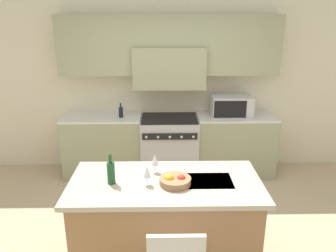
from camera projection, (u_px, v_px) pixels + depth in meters
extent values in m
plane|color=tan|center=(173.00, 247.00, 3.54)|extent=(10.00, 10.00, 0.00)
cube|color=beige|center=(169.00, 85.00, 5.14)|extent=(10.00, 0.06, 2.70)
cube|color=gray|center=(169.00, 45.00, 4.76)|extent=(3.21, 0.34, 0.85)
cube|color=gray|center=(169.00, 68.00, 4.83)|extent=(1.06, 0.40, 0.60)
cube|color=gray|center=(104.00, 146.00, 5.09)|extent=(1.17, 0.62, 0.91)
cube|color=silver|center=(102.00, 117.00, 4.94)|extent=(1.17, 0.62, 0.03)
cube|color=gray|center=(234.00, 145.00, 5.12)|extent=(1.17, 0.62, 0.91)
cube|color=silver|center=(236.00, 116.00, 4.97)|extent=(1.17, 0.62, 0.03)
cube|color=#B7B7BC|center=(169.00, 146.00, 5.09)|extent=(0.86, 0.66, 0.90)
cube|color=black|center=(169.00, 118.00, 4.94)|extent=(0.83, 0.61, 0.01)
cube|color=black|center=(170.00, 137.00, 4.67)|extent=(0.79, 0.02, 0.09)
cylinder|color=silver|center=(146.00, 137.00, 4.66)|extent=(0.04, 0.02, 0.04)
cylinder|color=silver|center=(158.00, 137.00, 4.66)|extent=(0.04, 0.02, 0.04)
cylinder|color=silver|center=(170.00, 137.00, 4.66)|extent=(0.04, 0.02, 0.04)
cylinder|color=silver|center=(182.00, 137.00, 4.66)|extent=(0.04, 0.02, 0.04)
cylinder|color=silver|center=(193.00, 137.00, 4.67)|extent=(0.04, 0.02, 0.04)
cube|color=#B7B7BC|center=(231.00, 106.00, 4.92)|extent=(0.60, 0.41, 0.31)
cube|color=black|center=(230.00, 109.00, 4.72)|extent=(0.47, 0.01, 0.25)
cube|color=olive|center=(165.00, 225.00, 3.19)|extent=(1.68, 0.80, 0.88)
cube|color=#B2A893|center=(165.00, 183.00, 3.04)|extent=(1.78, 0.87, 0.04)
cube|color=#2D2D30|center=(208.00, 181.00, 3.05)|extent=(0.44, 0.32, 0.01)
cylinder|color=#B2B2B7|center=(206.00, 172.00, 3.22)|extent=(0.02, 0.02, 0.00)
cylinder|color=#194723|center=(111.00, 173.00, 2.97)|extent=(0.07, 0.07, 0.20)
cylinder|color=#194723|center=(110.00, 158.00, 2.92)|extent=(0.03, 0.03, 0.09)
cylinder|color=white|center=(147.00, 185.00, 2.96)|extent=(0.07, 0.07, 0.01)
cylinder|color=white|center=(147.00, 181.00, 2.95)|extent=(0.01, 0.01, 0.08)
cone|color=white|center=(147.00, 171.00, 2.92)|extent=(0.07, 0.07, 0.11)
cylinder|color=white|center=(155.00, 172.00, 3.20)|extent=(0.07, 0.07, 0.01)
cylinder|color=white|center=(155.00, 168.00, 3.19)|extent=(0.01, 0.01, 0.08)
cone|color=white|center=(155.00, 159.00, 3.16)|extent=(0.07, 0.07, 0.11)
cylinder|color=#996B47|center=(175.00, 181.00, 2.97)|extent=(0.29, 0.29, 0.06)
sphere|color=gold|center=(169.00, 179.00, 2.96)|extent=(0.10, 0.10, 0.10)
sphere|color=red|center=(181.00, 179.00, 2.96)|extent=(0.08, 0.08, 0.08)
cylinder|color=black|center=(121.00, 112.00, 4.85)|extent=(0.06, 0.06, 0.15)
cylinder|color=black|center=(121.00, 105.00, 4.81)|extent=(0.02, 0.02, 0.07)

